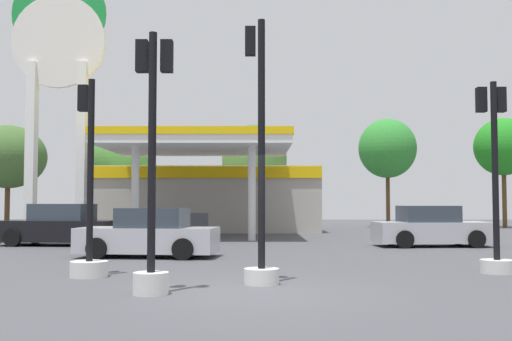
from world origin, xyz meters
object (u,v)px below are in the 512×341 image
traffic_signal_2 (260,199)px  tree_4 (504,147)px  tree_1 (119,163)px  car_1 (432,228)px  traffic_signal_0 (152,192)px  traffic_signal_1 (89,227)px  traffic_signal_3 (495,204)px  tree_0 (8,157)px  car_0 (60,227)px  tree_3 (388,149)px  car_4 (149,235)px  tree_2 (254,160)px  station_pole_sign (58,64)px

traffic_signal_2 → tree_4: tree_4 is taller
tree_1 → car_1: bearing=-45.2°
car_1 → traffic_signal_0: 13.92m
traffic_signal_1 → traffic_signal_3: size_ratio=0.98×
tree_0 → tree_4: tree_4 is taller
traffic_signal_0 → tree_1: tree_1 is taller
traffic_signal_1 → tree_4: size_ratio=0.62×
car_0 → traffic_signal_2: traffic_signal_2 is taller
traffic_signal_3 → tree_3: (2.93, 24.48, 3.43)m
car_4 → tree_3: bearing=60.9°
tree_2 → car_4: bearing=-98.9°
traffic_signal_3 → traffic_signal_2: bearing=-160.7°
car_4 → tree_2: tree_2 is taller
tree_1 → tree_2: (8.16, 0.18, 0.19)m
tree_0 → tree_4: 30.55m
car_4 → tree_2: bearing=81.1°
car_1 → car_4: bearing=-155.9°
traffic_signal_0 → tree_2: (1.70, 26.11, 2.37)m
tree_2 → station_pole_sign: bearing=-132.2°
station_pole_sign → car_0: 8.60m
car_1 → traffic_signal_1: 13.25m
car_1 → tree_4: 18.81m
car_0 → tree_2: tree_2 is taller
station_pole_sign → tree_2: 13.59m
car_4 → car_1: bearing=24.1°
car_1 → tree_1: size_ratio=0.73×
tree_3 → tree_4: tree_3 is taller
traffic_signal_2 → tree_3: tree_3 is taller
car_1 → tree_0: tree_0 is taller
traffic_signal_0 → tree_2: 26.27m
car_0 → tree_2: bearing=63.4°
traffic_signal_0 → tree_2: bearing=86.3°
tree_4 → tree_2: bearing=-176.3°
traffic_signal_0 → tree_1: size_ratio=0.80×
car_1 → tree_2: 16.53m
car_1 → tree_3: (2.01, 16.33, 4.32)m
station_pole_sign → traffic_signal_3: 20.48m
car_1 → car_0: bearing=177.5°
traffic_signal_1 → tree_2: (3.46, 23.69, 3.07)m
car_4 → tree_0: tree_0 is taller
car_0 → traffic_signal_0: traffic_signal_0 is taller
tree_1 → tree_4: 23.76m
traffic_signal_2 → tree_4: (15.36, 25.85, 3.38)m
tree_0 → car_1: bearing=-35.0°
station_pole_sign → tree_2: size_ratio=1.94×
traffic_signal_2 → tree_0: (-15.17, 24.96, 2.70)m
car_0 → tree_4: tree_4 is taller
station_pole_sign → tree_0: (-6.19, 9.81, -3.44)m
car_0 → tree_3: bearing=45.4°
car_0 → car_1: size_ratio=1.07×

